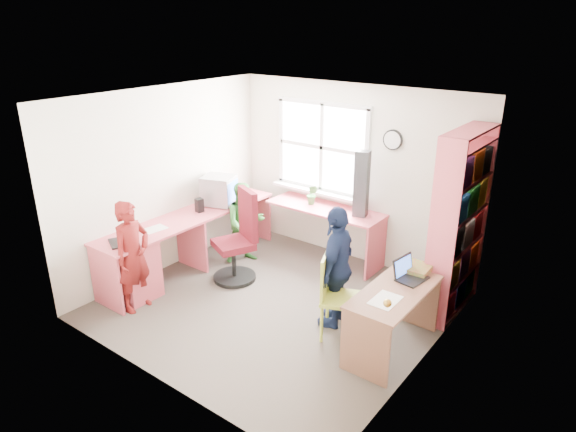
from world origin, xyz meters
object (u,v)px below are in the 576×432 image
object	(u,v)px
crt_monitor	(219,190)
cd_tower	(362,184)
swivel_chair	(239,242)
person_navy	(337,267)
laptop_right	(408,274)
wooden_chair	(335,293)
laptop_left	(124,238)
person_red	(133,256)
bookshelf	(459,228)
potted_plant	(312,195)
l_desk	(179,250)
right_desk	(393,307)
person_green	(245,223)

from	to	relation	value
crt_monitor	cd_tower	xyz separation A→B (m)	(1.76, 0.80, 0.23)
swivel_chair	person_navy	size ratio (longest dim) A/B	0.86
swivel_chair	laptop_right	distance (m)	2.25
wooden_chair	laptop_left	world-z (taller)	laptop_left
laptop_right	person_red	xyz separation A→B (m)	(-2.71, -1.36, -0.07)
bookshelf	potted_plant	size ratio (longest dim) A/B	7.44
cd_tower	person_red	bearing A→B (deg)	-134.43
laptop_left	crt_monitor	bearing A→B (deg)	116.89
cd_tower	bookshelf	bearing A→B (deg)	-23.24
swivel_chair	laptop_right	bearing A→B (deg)	27.25
laptop_left	potted_plant	distance (m)	2.57
bookshelf	potted_plant	bearing A→B (deg)	173.62
swivel_chair	wooden_chair	bearing A→B (deg)	12.77
laptop_right	person_red	distance (m)	3.03
l_desk	laptop_left	world-z (taller)	laptop_left
right_desk	crt_monitor	bearing A→B (deg)	168.55
swivel_chair	cd_tower	size ratio (longest dim) A/B	1.37
potted_plant	laptop_left	bearing A→B (deg)	-112.79
l_desk	bookshelf	world-z (taller)	bookshelf
crt_monitor	person_navy	distance (m)	2.31
laptop_right	person_navy	world-z (taller)	person_navy
laptop_left	person_navy	bearing A→B (deg)	51.79
person_red	potted_plant	bearing A→B (deg)	-23.69
laptop_left	l_desk	bearing A→B (deg)	102.82
crt_monitor	cd_tower	size ratio (longest dim) A/B	0.59
right_desk	laptop_right	xyz separation A→B (m)	(-0.01, 0.32, 0.24)
laptop_left	person_green	distance (m)	1.69
bookshelf	laptop_right	size ratio (longest dim) A/B	5.95
potted_plant	person_green	world-z (taller)	person_green
person_red	person_navy	distance (m)	2.29
crt_monitor	laptop_right	distance (m)	2.97
bookshelf	person_green	xyz separation A→B (m)	(-2.72, -0.50, -0.44)
potted_plant	person_green	bearing A→B (deg)	-129.28
laptop_left	person_navy	world-z (taller)	person_navy
wooden_chair	person_navy	xyz separation A→B (m)	(-0.11, 0.21, 0.18)
cd_tower	person_green	xyz separation A→B (m)	(-1.34, -0.76, -0.62)
right_desk	potted_plant	world-z (taller)	potted_plant
l_desk	crt_monitor	xyz separation A→B (m)	(-0.18, 0.93, 0.50)
cd_tower	potted_plant	world-z (taller)	cd_tower
cd_tower	person_green	world-z (taller)	cd_tower
person_red	laptop_left	bearing A→B (deg)	69.13
bookshelf	person_red	distance (m)	3.65
right_desk	wooden_chair	xyz separation A→B (m)	(-0.60, -0.13, 0.01)
person_green	person_navy	world-z (taller)	person_navy
l_desk	laptop_right	size ratio (longest dim) A/B	8.35
right_desk	cd_tower	bearing A→B (deg)	130.48
laptop_left	laptop_right	xyz separation A→B (m)	(2.92, 1.31, -0.07)
person_navy	person_red	bearing A→B (deg)	-73.63
person_green	l_desk	bearing A→B (deg)	-159.96
laptop_right	right_desk	bearing A→B (deg)	-169.87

